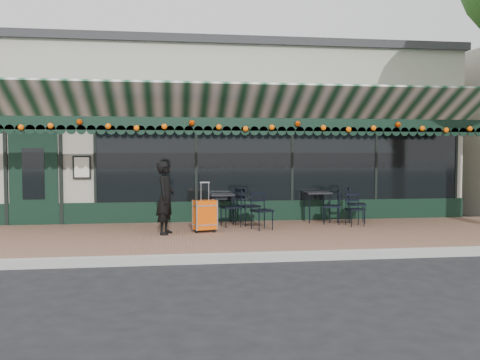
{
  "coord_description": "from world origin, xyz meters",
  "views": [
    {
      "loc": [
        -1.6,
        -8.44,
        1.83
      ],
      "look_at": [
        -0.24,
        1.6,
        1.3
      ],
      "focal_mm": 38.0,
      "sensor_mm": 36.0,
      "label": 1
    }
  ],
  "objects": [
    {
      "name": "chair_b_right",
      "position": [
        0.18,
        3.19,
        0.59
      ],
      "size": [
        0.57,
        0.57,
        0.89
      ],
      "primitive_type": null,
      "rotation": [
        0.0,
        0.0,
        1.91
      ],
      "color": "black",
      "rests_on": "sidewalk"
    },
    {
      "name": "cafe_table_a",
      "position": [
        1.93,
        3.57,
        0.81
      ],
      "size": [
        0.6,
        0.6,
        0.74
      ],
      "color": "black",
      "rests_on": "sidewalk"
    },
    {
      "name": "ground",
      "position": [
        0.0,
        0.0,
        0.0
      ],
      "size": [
        80.0,
        80.0,
        0.0
      ],
      "primitive_type": "plane",
      "color": "black",
      "rests_on": "ground"
    },
    {
      "name": "chair_b_left",
      "position": [
        -0.26,
        3.03,
        0.59
      ],
      "size": [
        0.52,
        0.52,
        0.87
      ],
      "primitive_type": null,
      "rotation": [
        0.0,
        0.0,
        -1.36
      ],
      "color": "black",
      "rests_on": "sidewalk"
    },
    {
      "name": "cafe_table_b",
      "position": [
        -0.4,
        3.61,
        0.79
      ],
      "size": [
        0.58,
        0.58,
        0.71
      ],
      "color": "black",
      "rests_on": "sidewalk"
    },
    {
      "name": "suitcase",
      "position": [
        -0.9,
        2.31,
        0.51
      ],
      "size": [
        0.52,
        0.38,
        1.06
      ],
      "rotation": [
        0.0,
        0.0,
        0.29
      ],
      "color": "#DE4D07",
      "rests_on": "sidewalk"
    },
    {
      "name": "chair_a_left",
      "position": [
        2.16,
        3.16,
        0.57
      ],
      "size": [
        0.5,
        0.5,
        0.83
      ],
      "primitive_type": null,
      "rotation": [
        0.0,
        0.0,
        -1.81
      ],
      "color": "black",
      "rests_on": "sidewalk"
    },
    {
      "name": "restaurant_building",
      "position": [
        0.0,
        7.84,
        2.27
      ],
      "size": [
        12.0,
        9.6,
        4.5
      ],
      "color": "#A49E8E",
      "rests_on": "ground"
    },
    {
      "name": "chair_b_front",
      "position": [
        0.37,
        2.48,
        0.56
      ],
      "size": [
        0.53,
        0.53,
        0.83
      ],
      "primitive_type": null,
      "rotation": [
        0.0,
        0.0,
        0.36
      ],
      "color": "black",
      "rests_on": "sidewalk"
    },
    {
      "name": "woman",
      "position": [
        -1.72,
        2.14,
        0.91
      ],
      "size": [
        0.5,
        0.63,
        1.52
      ],
      "primitive_type": "imported",
      "rotation": [
        0.0,
        0.0,
        1.31
      ],
      "color": "black",
      "rests_on": "sidewalk"
    },
    {
      "name": "chair_a_front",
      "position": [
        2.6,
        2.75,
        0.53
      ],
      "size": [
        0.41,
        0.41,
        0.76
      ],
      "primitive_type": null,
      "rotation": [
        0.0,
        0.0,
        0.08
      ],
      "color": "black",
      "rests_on": "sidewalk"
    },
    {
      "name": "curb",
      "position": [
        0.0,
        -0.08,
        0.07
      ],
      "size": [
        18.0,
        0.16,
        0.15
      ],
      "primitive_type": "cube",
      "color": "#9E9E99",
      "rests_on": "ground"
    },
    {
      "name": "chair_a_right",
      "position": [
        2.86,
        3.34,
        0.58
      ],
      "size": [
        0.52,
        0.52,
        0.87
      ],
      "primitive_type": null,
      "rotation": [
        0.0,
        0.0,
        1.33
      ],
      "color": "black",
      "rests_on": "sidewalk"
    },
    {
      "name": "sidewalk",
      "position": [
        0.0,
        2.0,
        0.07
      ],
      "size": [
        18.0,
        4.0,
        0.15
      ],
      "primitive_type": "cube",
      "color": "brown",
      "rests_on": "ground"
    }
  ]
}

